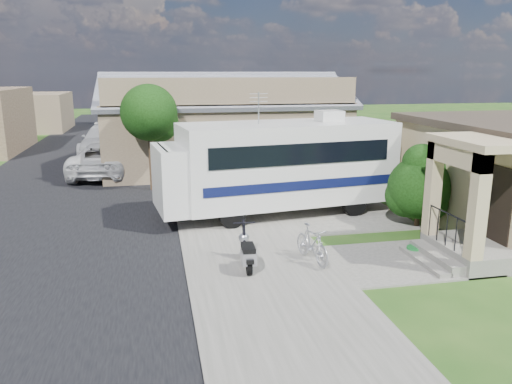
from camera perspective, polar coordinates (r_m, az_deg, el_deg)
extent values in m
plane|color=#1C4512|center=(14.22, 4.03, -7.35)|extent=(120.00, 120.00, 0.00)
cube|color=black|center=(23.65, -20.71, 0.37)|extent=(9.00, 80.00, 0.02)
cube|color=#5C5A52|center=(23.47, -4.87, 1.18)|extent=(4.00, 80.00, 0.06)
cube|color=#5C5A52|center=(18.71, 4.78, -2.08)|extent=(7.00, 6.00, 0.05)
cube|color=#5C5A52|center=(14.43, 16.79, -7.51)|extent=(4.00, 3.00, 0.05)
cube|color=black|center=(18.27, 18.59, 2.26)|extent=(0.04, 1.10, 1.20)
cube|color=black|center=(15.07, 26.07, -1.35)|extent=(0.04, 0.95, 2.10)
cube|color=#5C5A52|center=(14.98, 23.17, -6.34)|extent=(1.60, 2.40, 0.50)
cube|color=#5C5A52|center=(14.48, 19.85, -7.10)|extent=(0.40, 2.16, 0.32)
cube|color=#5C5A52|center=(14.33, 18.61, -7.56)|extent=(0.35, 2.16, 0.16)
cube|color=tan|center=(15.03, 19.59, 0.41)|extent=(0.35, 0.35, 2.70)
cube|color=tan|center=(13.38, 24.05, -1.58)|extent=(0.35, 0.35, 2.70)
cube|color=tan|center=(13.98, 22.09, 3.85)|extent=(0.35, 2.40, 0.50)
cube|color=tan|center=(14.40, 24.96, 5.25)|extent=(2.10, 2.70, 0.20)
cylinder|color=black|center=(14.23, 21.11, -2.31)|extent=(0.04, 1.70, 0.04)
cube|color=brown|center=(27.21, -3.85, 6.71)|extent=(12.00, 8.00, 3.60)
cube|color=#585A64|center=(25.05, -3.31, 11.51)|extent=(12.50, 4.40, 1.78)
cube|color=#585A64|center=(29.01, -4.48, 11.79)|extent=(12.50, 4.40, 1.78)
cube|color=#585A64|center=(27.01, -3.96, 13.14)|extent=(12.50, 0.50, 0.22)
cube|color=brown|center=(23.17, -2.61, 11.34)|extent=(11.76, 0.20, 1.30)
cube|color=brown|center=(48.26, -25.45, 8.24)|extent=(8.00, 7.00, 3.20)
cylinder|color=#311F15|center=(22.05, -11.90, 4.21)|extent=(0.20, 0.20, 3.15)
sphere|color=black|center=(21.84, -12.14, 8.87)|extent=(2.40, 2.40, 2.40)
sphere|color=black|center=(22.08, -11.03, 7.80)|extent=(1.68, 1.68, 1.68)
cylinder|color=#311F15|center=(31.96, -11.91, 7.20)|extent=(0.20, 0.20, 3.29)
sphere|color=black|center=(31.81, -12.08, 10.57)|extent=(2.40, 2.40, 2.40)
sphere|color=black|center=(32.03, -11.31, 9.78)|extent=(1.68, 1.68, 1.68)
cylinder|color=#311F15|center=(40.93, -11.90, 8.37)|extent=(0.20, 0.20, 3.01)
sphere|color=black|center=(40.81, -12.02, 10.78)|extent=(2.40, 2.40, 2.40)
sphere|color=black|center=(41.03, -11.42, 10.22)|extent=(1.68, 1.68, 1.68)
cube|color=silver|center=(17.98, 3.57, 3.43)|extent=(7.89, 3.67, 2.82)
cube|color=silver|center=(16.90, -9.84, 1.46)|extent=(1.19, 2.67, 2.17)
cube|color=black|center=(16.76, -10.58, 3.41)|extent=(0.36, 2.30, 0.98)
cube|color=black|center=(16.65, 5.41, 4.34)|extent=(6.41, 0.87, 0.71)
cube|color=black|center=(19.16, 2.02, 5.62)|extent=(6.41, 0.87, 0.71)
cube|color=#0B1038|center=(16.86, 5.32, 0.74)|extent=(6.79, 0.91, 0.33)
cube|color=#0B1038|center=(19.33, 1.99, 2.47)|extent=(6.79, 0.91, 0.33)
cube|color=silver|center=(18.45, 8.38, 8.61)|extent=(0.96, 0.87, 0.38)
cylinder|color=#AAABB2|center=(17.35, 0.30, 9.59)|extent=(0.04, 0.04, 1.09)
cylinder|color=black|center=(16.42, -2.78, -2.63)|extent=(0.90, 0.41, 0.87)
cylinder|color=black|center=(18.64, -4.84, -0.67)|extent=(0.90, 0.41, 0.87)
cylinder|color=black|center=(18.17, 11.17, -1.26)|extent=(0.90, 0.41, 0.87)
cylinder|color=black|center=(20.20, 7.80, 0.38)|extent=(0.90, 0.41, 0.87)
cylinder|color=#311F15|center=(17.51, 17.95, -2.50)|extent=(0.17, 0.17, 0.83)
sphere|color=black|center=(17.28, 18.18, 0.48)|extent=(2.08, 2.08, 2.08)
sphere|color=black|center=(17.67, 18.96, 2.07)|extent=(1.66, 1.66, 1.66)
sphere|color=black|center=(17.38, 16.87, -0.41)|extent=(1.45, 1.45, 1.45)
sphere|color=black|center=(17.22, 19.18, -1.07)|extent=(1.25, 1.25, 1.25)
sphere|color=black|center=(17.12, 18.38, 3.19)|extent=(1.25, 1.25, 1.25)
cylinder|color=black|center=(12.75, -0.80, -8.45)|extent=(0.16, 0.48, 0.47)
cylinder|color=black|center=(13.83, -1.40, -6.63)|extent=(0.16, 0.48, 0.47)
cube|color=#AAABB2|center=(13.22, -1.08, -7.33)|extent=(0.36, 0.61, 0.09)
cube|color=#AAABB2|center=(12.77, -0.86, -7.38)|extent=(0.40, 0.61, 0.32)
cube|color=black|center=(12.74, -0.89, -6.40)|extent=(0.36, 0.66, 0.13)
cube|color=black|center=(12.53, -0.71, -7.91)|extent=(0.21, 0.22, 0.11)
cylinder|color=black|center=(13.62, -1.37, -5.06)|extent=(0.11, 0.37, 0.89)
sphere|color=#AAABB2|center=(13.71, -1.41, -5.26)|extent=(0.30, 0.30, 0.30)
sphere|color=black|center=(13.79, -1.45, -5.14)|extent=(0.13, 0.13, 0.13)
cylinder|color=black|center=(13.41, -1.34, -3.54)|extent=(0.59, 0.08, 0.04)
cube|color=black|center=(13.79, -1.40, -6.13)|extent=(0.17, 0.31, 0.06)
imported|color=#AAABB2|center=(13.60, 6.41, -6.14)|extent=(0.81, 1.73, 1.01)
imported|color=silver|center=(26.04, -16.67, 3.69)|extent=(3.54, 6.29, 1.66)
imported|color=silver|center=(32.63, -16.87, 5.72)|extent=(2.96, 6.35, 1.79)
cylinder|color=#156D28|center=(15.01, 17.62, -6.44)|extent=(0.43, 0.43, 0.19)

